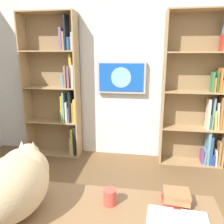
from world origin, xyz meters
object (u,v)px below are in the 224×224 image
(bookshelf_left, at_px, (202,98))
(cat, at_px, (18,181))
(coffee_mug, at_px, (110,197))
(desk_book_stack, at_px, (176,197))
(open_binder, at_px, (178,222))
(bookshelf_right, at_px, (59,89))
(wall_mounted_tv, at_px, (121,77))

(bookshelf_left, relative_size, cat, 3.75)
(coffee_mug, distance_m, desk_book_stack, 0.40)
(cat, xyz_separation_m, desk_book_stack, (-0.90, -0.21, -0.15))
(open_binder, distance_m, desk_book_stack, 0.18)
(bookshelf_left, xyz_separation_m, coffee_mug, (0.99, 2.21, -0.22))
(bookshelf_left, height_order, cat, bookshelf_left)
(bookshelf_left, height_order, desk_book_stack, bookshelf_left)
(cat, xyz_separation_m, open_binder, (-0.89, -0.03, -0.18))
(bookshelf_right, distance_m, cat, 2.45)
(desk_book_stack, bearing_deg, bookshelf_left, -105.54)
(bookshelf_right, relative_size, desk_book_stack, 12.97)
(open_binder, bearing_deg, wall_mounted_tv, -75.97)
(bookshelf_left, bearing_deg, desk_book_stack, 74.46)
(coffee_mug, bearing_deg, bookshelf_right, -61.32)
(bookshelf_left, distance_m, bookshelf_right, 2.20)
(desk_book_stack, bearing_deg, coffee_mug, 10.34)
(bookshelf_right, bearing_deg, open_binder, 124.56)
(open_binder, relative_size, desk_book_stack, 1.98)
(cat, relative_size, coffee_mug, 6.17)
(bookshelf_left, xyz_separation_m, bookshelf_right, (2.20, -0.00, 0.09))
(bookshelf_left, distance_m, coffee_mug, 2.43)
(bookshelf_left, relative_size, bookshelf_right, 0.99)
(bookshelf_right, distance_m, open_binder, 2.83)
(wall_mounted_tv, bearing_deg, cat, 83.20)
(wall_mounted_tv, xyz_separation_m, desk_book_stack, (-0.61, 2.21, -0.51))
(open_binder, distance_m, coffee_mug, 0.40)
(cat, distance_m, coffee_mug, 0.54)
(bookshelf_right, bearing_deg, desk_book_stack, 126.88)
(cat, bearing_deg, desk_book_stack, -167.02)
(cat, bearing_deg, coffee_mug, -164.96)
(wall_mounted_tv, bearing_deg, desk_book_stack, 105.32)
(wall_mounted_tv, height_order, open_binder, wall_mounted_tv)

